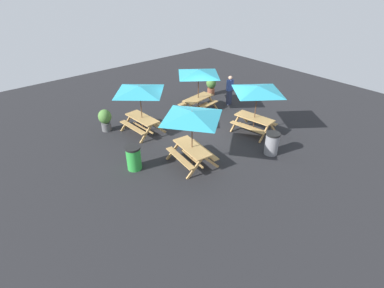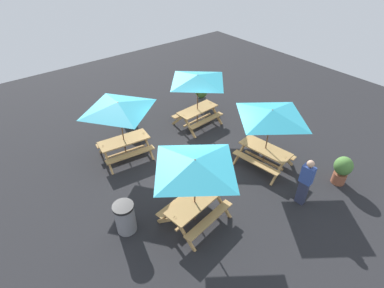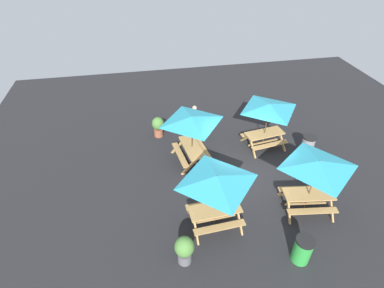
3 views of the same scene
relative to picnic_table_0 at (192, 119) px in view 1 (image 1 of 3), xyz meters
The scene contains 10 objects.
ground_plane 3.35m from the picnic_table_0, 47.70° to the right, with size 24.00×24.00×0.00m, color #232326.
picnic_table_0 is the anchor object (origin of this frame).
picnic_table_1 5.08m from the picnic_table_0, 44.20° to the right, with size 2.27×2.27×2.34m.
picnic_table_2 3.52m from the picnic_table_0, ahead, with size 2.12×2.12×2.34m.
picnic_table_3 3.94m from the picnic_table_0, 88.20° to the right, with size 2.27×2.27×2.34m.
trash_bin_green 2.72m from the picnic_table_0, 58.63° to the left, with size 0.59×0.59×0.98m.
trash_bin_gray 3.72m from the picnic_table_0, 118.12° to the right, with size 0.59×0.59×0.98m.
potted_plant_0 7.68m from the picnic_table_0, 49.31° to the right, with size 0.59×0.59×1.04m.
potted_plant_1 5.16m from the picnic_table_0, 15.47° to the left, with size 0.61×0.61×1.08m.
person_standing 6.40m from the picnic_table_0, 59.95° to the right, with size 0.25×0.38×1.67m.
Camera 1 is at (-9.39, 8.45, 6.88)m, focal length 28.00 mm.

